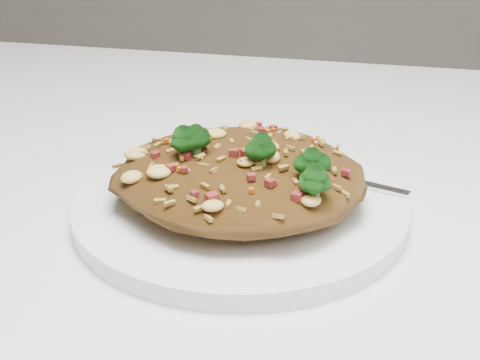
{
  "coord_description": "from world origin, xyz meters",
  "views": [
    {
      "loc": [
        0.09,
        -0.47,
        0.99
      ],
      "look_at": [
        -0.01,
        -0.05,
        0.78
      ],
      "focal_mm": 50.0,
      "sensor_mm": 36.0,
      "label": 1
    }
  ],
  "objects_px": {
    "dining_table": "(262,284)",
    "fork": "(319,174)",
    "fried_rice": "(240,166)",
    "plate": "(240,207)"
  },
  "relations": [
    {
      "from": "dining_table",
      "to": "fork",
      "type": "height_order",
      "value": "fork"
    },
    {
      "from": "fork",
      "to": "fried_rice",
      "type": "bearing_deg",
      "value": -115.92
    },
    {
      "from": "fried_rice",
      "to": "fork",
      "type": "xyz_separation_m",
      "value": [
        0.05,
        0.05,
        -0.02
      ]
    },
    {
      "from": "plate",
      "to": "fried_rice",
      "type": "height_order",
      "value": "fried_rice"
    },
    {
      "from": "fried_rice",
      "to": "plate",
      "type": "bearing_deg",
      "value": 120.1
    },
    {
      "from": "dining_table",
      "to": "fried_rice",
      "type": "distance_m",
      "value": 0.14
    },
    {
      "from": "dining_table",
      "to": "fried_rice",
      "type": "xyz_separation_m",
      "value": [
        -0.01,
        -0.05,
        0.13
      ]
    },
    {
      "from": "dining_table",
      "to": "fried_rice",
      "type": "relative_size",
      "value": 6.58
    },
    {
      "from": "plate",
      "to": "dining_table",
      "type": "bearing_deg",
      "value": 79.17
    },
    {
      "from": "dining_table",
      "to": "plate",
      "type": "relative_size",
      "value": 4.93
    }
  ]
}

